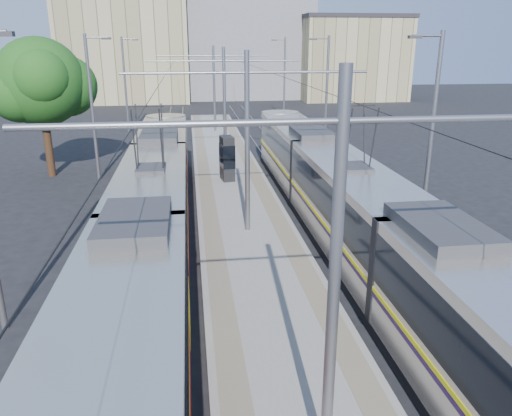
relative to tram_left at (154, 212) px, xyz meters
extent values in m
plane|color=black|center=(3.60, -6.53, -1.71)|extent=(160.00, 160.00, 0.00)
cube|color=gray|center=(3.60, 10.47, -1.56)|extent=(4.00, 50.00, 0.30)
cube|color=gray|center=(2.15, 10.47, -1.40)|extent=(0.70, 50.00, 0.01)
cube|color=gray|center=(5.05, 10.47, -1.40)|extent=(0.70, 50.00, 0.01)
cube|color=gray|center=(-0.72, 10.47, -1.69)|extent=(0.07, 70.00, 0.03)
cube|color=gray|center=(0.72, 10.47, -1.69)|extent=(0.07, 70.00, 0.03)
cube|color=gray|center=(6.48, 10.47, -1.69)|extent=(0.07, 70.00, 0.03)
cube|color=gray|center=(7.92, 10.47, -1.69)|extent=(0.07, 70.00, 0.03)
cube|color=black|center=(0.00, 0.00, -1.51)|extent=(2.30, 28.63, 0.40)
cube|color=#B2AEA3|center=(0.00, 0.00, 0.14)|extent=(2.40, 27.03, 2.90)
cube|color=black|center=(0.00, 0.00, 0.64)|extent=(2.43, 27.03, 1.30)
cube|color=#FFA40D|center=(0.00, 0.00, -0.26)|extent=(2.43, 27.03, 0.12)
cube|color=#BD0A0B|center=(0.00, 0.00, -0.76)|extent=(2.42, 27.03, 1.10)
cube|color=#2D2D30|center=(0.00, 0.00, 1.74)|extent=(1.68, 3.00, 0.30)
cube|color=black|center=(7.20, -0.74, -1.51)|extent=(2.30, 31.57, 0.40)
cube|color=beige|center=(7.20, -0.74, 0.14)|extent=(2.40, 29.97, 2.90)
cube|color=black|center=(7.20, -0.74, 0.64)|extent=(2.43, 29.97, 1.30)
cube|color=yellow|center=(7.20, -0.74, -0.26)|extent=(2.43, 29.97, 0.12)
cube|color=#281241|center=(7.20, -0.74, -0.41)|extent=(2.43, 29.97, 0.10)
cube|color=#2D2D30|center=(7.20, -0.74, 1.74)|extent=(1.68, 3.00, 0.30)
cylinder|color=slate|center=(3.60, -10.53, 2.09)|extent=(0.20, 0.20, 7.00)
cylinder|color=slate|center=(3.60, -10.53, 4.79)|extent=(9.20, 0.10, 0.10)
cylinder|color=slate|center=(3.60, 1.47, 2.09)|extent=(0.20, 0.20, 7.00)
cylinder|color=slate|center=(3.60, 1.47, 4.79)|extent=(9.20, 0.10, 0.10)
cylinder|color=slate|center=(3.60, 13.47, 2.09)|extent=(0.20, 0.20, 7.00)
cylinder|color=slate|center=(3.60, 13.47, 4.79)|extent=(9.20, 0.10, 0.10)
cylinder|color=slate|center=(3.60, 25.47, 2.09)|extent=(0.20, 0.20, 7.00)
cylinder|color=slate|center=(3.60, 25.47, 4.79)|extent=(9.20, 0.10, 0.10)
cylinder|color=black|center=(0.00, 10.47, 3.84)|extent=(0.02, 70.00, 0.02)
cylinder|color=black|center=(7.20, 10.47, 3.84)|extent=(0.02, 70.00, 0.02)
cube|color=#2D2D30|center=(-2.80, -4.53, 6.04)|extent=(0.50, 0.22, 0.12)
cylinder|color=slate|center=(-3.90, 11.47, 2.29)|extent=(0.18, 0.18, 8.00)
cube|color=#2D2D30|center=(-2.80, 11.47, 6.04)|extent=(0.50, 0.22, 0.12)
cylinder|color=slate|center=(-3.90, 27.47, 2.29)|extent=(0.18, 0.18, 8.00)
cube|color=#2D2D30|center=(-2.80, 27.47, 6.04)|extent=(0.50, 0.22, 0.12)
cylinder|color=slate|center=(11.10, 1.47, 2.29)|extent=(0.18, 0.18, 8.00)
cube|color=#2D2D30|center=(10.00, 1.47, 6.04)|extent=(0.50, 0.22, 0.12)
cylinder|color=slate|center=(11.10, 17.47, 2.29)|extent=(0.18, 0.18, 8.00)
cube|color=#2D2D30|center=(10.00, 17.47, 6.04)|extent=(0.50, 0.22, 0.12)
cylinder|color=slate|center=(11.10, 33.47, 2.29)|extent=(0.18, 0.18, 8.00)
cube|color=#2D2D30|center=(10.00, 33.47, 6.04)|extent=(0.50, 0.22, 0.12)
cube|color=black|center=(3.39, 9.28, -0.20)|extent=(0.78, 1.13, 2.42)
cube|color=black|center=(3.39, 9.28, -0.04)|extent=(0.83, 1.18, 1.26)
cylinder|color=#382314|center=(-6.82, 12.69, -0.07)|extent=(0.45, 0.45, 3.28)
sphere|color=#164012|center=(-6.82, 12.69, 3.73)|extent=(4.93, 4.93, 4.93)
sphere|color=#164012|center=(-5.59, 13.51, 3.42)|extent=(3.49, 3.49, 3.49)
cube|color=tan|center=(-6.40, 53.47, 5.68)|extent=(16.00, 12.00, 14.78)
cube|color=gray|center=(9.60, 57.47, 5.18)|extent=(18.00, 14.00, 13.78)
cube|color=tan|center=(23.60, 51.47, 3.54)|extent=(14.00, 10.00, 10.49)
cube|color=#262328|center=(23.60, 51.47, 9.03)|extent=(14.28, 10.20, 0.50)
camera|label=1|loc=(1.42, -17.45, 5.86)|focal=35.00mm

